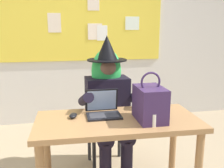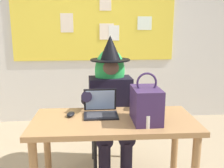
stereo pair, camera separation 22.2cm
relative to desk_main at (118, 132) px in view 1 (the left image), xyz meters
The scene contains 8 objects.
wall_back_bulletin 2.23m from the desk_main, 92.53° to the left, with size 6.16×2.24×2.96m.
desk_main is the anchor object (origin of this frame).
chair_at_desk 0.68m from the desk_main, 88.25° to the left, with size 0.43×0.43×0.88m.
person_costumed 0.56m from the desk_main, 87.34° to the left, with size 0.61×0.67×1.37m.
laptop 0.22m from the desk_main, 131.29° to the left, with size 0.27×0.22×0.20m.
computer_mouse 0.38m from the desk_main, 163.97° to the left, with size 0.06×0.10×0.03m, color black.
handbag 0.35m from the desk_main, 16.20° to the right, with size 0.20×0.30×0.38m.
coffee_mug 0.32m from the desk_main, 39.73° to the right, with size 0.08×0.08×0.10m, color silver.
Camera 1 is at (-0.32, -1.78, 1.44)m, focal length 40.78 mm.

